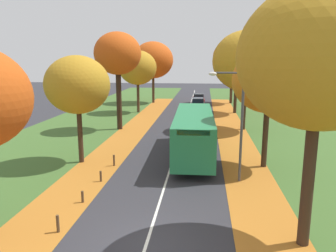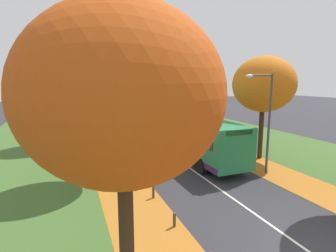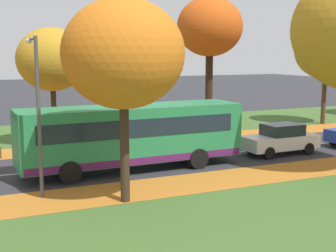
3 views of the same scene
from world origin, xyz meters
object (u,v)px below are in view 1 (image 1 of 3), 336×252
tree_left_near (77,85)px  bus (194,132)px  tree_right_distant (232,57)px  car_white_lead (197,122)px  car_blue_following (198,112)px  tree_right_nearest (319,58)px  bollard_second (58,224)px  car_black_third_in_line (198,104)px  tree_right_far (237,59)px  tree_left_mid (118,54)px  tree_right_near (269,81)px  tree_left_far (138,68)px  bollard_third (83,197)px  streetlamp_right (236,114)px  bollard_fifth (114,160)px  car_red_fourth_in_line (198,99)px  bollard_fourth (101,176)px  tree_left_distant (153,60)px  tree_right_mid (246,61)px

tree_left_near → bus: tree_left_near is taller
tree_right_distant → car_white_lead: bearing=-103.3°
bus → car_blue_following: bus is taller
tree_right_nearest → bollard_second: tree_right_nearest is taller
car_black_third_in_line → tree_right_far: bearing=-18.5°
tree_right_nearest → tree_left_near: bearing=143.8°
tree_left_mid → tree_right_nearest: (11.66, -18.77, -0.39)m
tree_right_near → tree_right_far: bearing=89.8°
tree_right_nearest → tree_left_far: bearing=112.3°
bollard_second → bollard_third: bearing=90.7°
tree_right_distant → streetlamp_right: bearing=-94.1°
tree_left_near → bollard_fifth: 5.23m
tree_left_near → car_red_fourth_in_line: size_ratio=1.61×
car_red_fourth_in_line → tree_right_nearest: bearing=-83.1°
tree_right_distant → bollard_fourth: bearing=-105.9°
bollard_fifth → bus: bus is taller
tree_right_distant → bus: (-4.72, -28.31, -5.19)m
tree_right_nearest → tree_right_near: tree_right_nearest is taller
bollard_fifth → car_blue_following: size_ratio=0.17×
tree_right_distant → car_blue_following: size_ratio=2.23×
tree_left_mid → bus: (7.33, -8.11, -5.33)m
tree_right_far → bollard_fifth: 24.49m
tree_right_far → streetlamp_right: tree_right_far is taller
tree_left_distant → tree_right_distant: size_ratio=0.97×
tree_left_mid → bollard_third: (2.42, -16.27, -6.75)m
tree_left_near → streetlamp_right: size_ratio=1.14×
bollard_fourth → tree_left_near: bearing=125.7°
tree_left_distant → tree_right_nearest: 39.90m
tree_left_distant → bollard_third: tree_left_distant is taller
tree_right_distant → tree_left_mid: bearing=-120.8°
car_blue_following → car_red_fourth_in_line: (-0.22, 11.77, 0.00)m
streetlamp_right → car_blue_following: 19.14m
tree_right_nearest → tree_right_far: bearing=89.7°
tree_right_distant → streetlamp_right: size_ratio=1.59×
tree_right_nearest → bollard_third: size_ratio=15.91×
car_white_lead → bus: bearing=-90.2°
tree_left_mid → tree_right_mid: 11.83m
tree_left_distant → tree_right_nearest: (11.40, -38.23, 0.20)m
streetlamp_right → car_white_lead: streetlamp_right is taller
tree_left_near → car_black_third_in_line: (7.09, 22.77, -4.20)m
tree_right_nearest → bollard_second: 11.14m
tree_left_near → tree_left_far: bearing=91.0°
car_red_fourth_in_line → bollard_third: bearing=-97.9°
tree_left_distant → car_black_third_in_line: 11.37m
tree_right_nearest → bus: bearing=112.1°
tree_left_far → bus: tree_left_far is taller
streetlamp_right → car_black_third_in_line: streetlamp_right is taller
tree_left_far → tree_left_distant: (0.48, 9.30, 0.90)m
car_blue_following → car_white_lead: bearing=-90.4°
tree_left_distant → tree_right_far: tree_left_distant is taller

